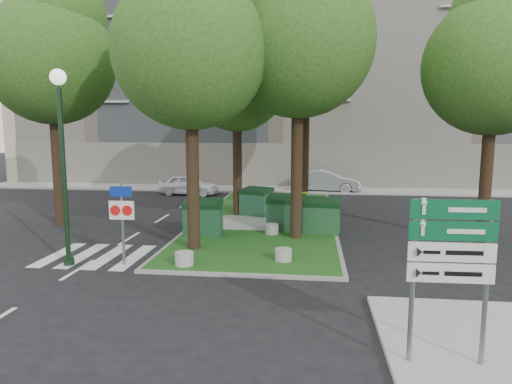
# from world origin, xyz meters

# --- Properties ---
(ground) EXTENTS (120.00, 120.00, 0.00)m
(ground) POSITION_xyz_m (0.00, 0.00, 0.00)
(ground) COLOR black
(ground) RESTS_ON ground
(median_island) EXTENTS (6.00, 16.00, 0.12)m
(median_island) POSITION_xyz_m (0.50, 8.00, 0.06)
(median_island) COLOR #154513
(median_island) RESTS_ON ground
(median_kerb) EXTENTS (6.30, 16.30, 0.10)m
(median_kerb) POSITION_xyz_m (0.50, 8.00, 0.05)
(median_kerb) COLOR gray
(median_kerb) RESTS_ON ground
(sidewalk_corner) EXTENTS (5.00, 4.00, 0.12)m
(sidewalk_corner) POSITION_xyz_m (6.50, -3.50, 0.06)
(sidewalk_corner) COLOR #999993
(sidewalk_corner) RESTS_ON ground
(building_sidewalk) EXTENTS (42.00, 3.00, 0.12)m
(building_sidewalk) POSITION_xyz_m (0.00, 18.50, 0.06)
(building_sidewalk) COLOR #999993
(building_sidewalk) RESTS_ON ground
(zebra_crossing) EXTENTS (5.00, 3.00, 0.01)m
(zebra_crossing) POSITION_xyz_m (-3.75, 1.50, 0.01)
(zebra_crossing) COLOR silver
(zebra_crossing) RESTS_ON ground
(apartment_building) EXTENTS (41.00, 12.00, 16.00)m
(apartment_building) POSITION_xyz_m (0.00, 26.00, 8.00)
(apartment_building) COLOR tan
(apartment_building) RESTS_ON ground
(tree_median_near_left) EXTENTS (5.20, 5.20, 10.53)m
(tree_median_near_left) POSITION_xyz_m (-1.41, 2.56, 7.32)
(tree_median_near_left) COLOR black
(tree_median_near_left) RESTS_ON ground
(tree_median_near_right) EXTENTS (5.60, 5.60, 11.46)m
(tree_median_near_right) POSITION_xyz_m (2.09, 4.56, 7.99)
(tree_median_near_right) COLOR black
(tree_median_near_right) RESTS_ON ground
(tree_median_mid) EXTENTS (4.80, 4.80, 9.99)m
(tree_median_mid) POSITION_xyz_m (-0.91, 9.06, 6.98)
(tree_median_mid) COLOR black
(tree_median_mid) RESTS_ON ground
(tree_median_far) EXTENTS (5.80, 5.80, 11.93)m
(tree_median_far) POSITION_xyz_m (2.29, 12.06, 8.32)
(tree_median_far) COLOR black
(tree_median_far) RESTS_ON ground
(tree_street_left) EXTENTS (5.40, 5.40, 11.00)m
(tree_street_left) POSITION_xyz_m (-8.41, 6.06, 7.65)
(tree_street_left) COLOR black
(tree_street_left) RESTS_ON ground
(tree_street_right) EXTENTS (5.00, 5.00, 10.06)m
(tree_street_right) POSITION_xyz_m (9.09, 5.06, 6.98)
(tree_street_right) COLOR black
(tree_street_right) RESTS_ON ground
(dumpster_a) EXTENTS (1.60, 1.19, 1.41)m
(dumpster_a) POSITION_xyz_m (-1.65, 4.53, 0.80)
(dumpster_a) COLOR #0F3A1F
(dumpster_a) RESTS_ON median_island
(dumpster_b) EXTENTS (1.73, 1.52, 1.34)m
(dumpster_b) POSITION_xyz_m (-0.05, 8.83, 0.76)
(dumpster_b) COLOR #123F26
(dumpster_b) RESTS_ON median_island
(dumpster_c) EXTENTS (1.66, 1.25, 1.44)m
(dumpster_c) POSITION_xyz_m (1.55, 5.86, 0.81)
(dumpster_c) COLOR #0F341B
(dumpster_c) RESTS_ON median_island
(dumpster_d) EXTENTS (1.59, 1.19, 1.39)m
(dumpster_d) POSITION_xyz_m (3.00, 5.53, 0.79)
(dumpster_d) COLOR #14421E
(dumpster_d) RESTS_ON median_island
(bollard_left) EXTENTS (0.56, 0.56, 0.40)m
(bollard_left) POSITION_xyz_m (-1.29, 0.50, 0.32)
(bollard_left) COLOR #A3A39E
(bollard_left) RESTS_ON median_island
(bollard_right) EXTENTS (0.53, 0.53, 0.38)m
(bollard_right) POSITION_xyz_m (1.71, 1.36, 0.31)
(bollard_right) COLOR #9C9C97
(bollard_right) RESTS_ON median_island
(bollard_mid) EXTENTS (0.56, 0.56, 0.40)m
(bollard_mid) POSITION_xyz_m (1.03, 4.98, 0.32)
(bollard_mid) COLOR gray
(bollard_mid) RESTS_ON median_island
(litter_bin) EXTENTS (0.42, 0.42, 0.74)m
(litter_bin) POSITION_xyz_m (2.19, 11.76, 0.49)
(litter_bin) COLOR yellow
(litter_bin) RESTS_ON median_island
(street_lamp) EXTENTS (0.48, 0.48, 6.06)m
(street_lamp) POSITION_xyz_m (-5.03, 0.44, 3.81)
(street_lamp) COLOR black
(street_lamp) RESTS_ON ground
(traffic_sign_pole) EXTENTS (0.80, 0.09, 2.68)m
(traffic_sign_pole) POSITION_xyz_m (-3.29, 0.65, 1.72)
(traffic_sign_pole) COLOR slate
(traffic_sign_pole) RESTS_ON ground
(directional_sign) EXTENTS (1.49, 0.12, 2.98)m
(directional_sign) POSITION_xyz_m (4.99, -4.64, 2.10)
(directional_sign) COLOR slate
(directional_sign) RESTS_ON sidewalk_corner
(car_white) EXTENTS (4.02, 1.99, 1.32)m
(car_white) POSITION_xyz_m (-5.29, 15.70, 0.66)
(car_white) COLOR white
(car_white) RESTS_ON ground
(car_silver) EXTENTS (4.74, 2.12, 1.51)m
(car_silver) POSITION_xyz_m (3.57, 18.06, 0.75)
(car_silver) COLOR #A0A4A8
(car_silver) RESTS_ON ground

